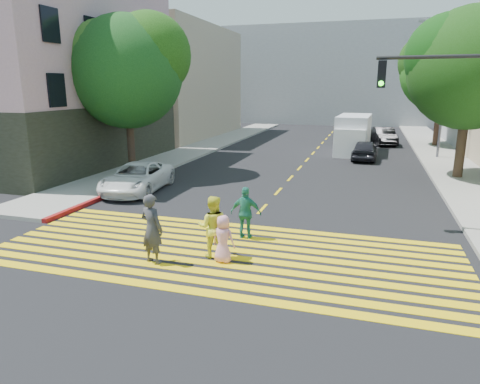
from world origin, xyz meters
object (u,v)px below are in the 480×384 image
at_px(dark_car_near, 365,150).
at_px(white_van, 353,135).
at_px(pedestrian_woman, 213,227).
at_px(traffic_signal, 471,115).
at_px(tree_right_far, 445,66).
at_px(tree_right_near, 473,62).
at_px(dark_car_parked, 384,136).
at_px(pedestrian_man, 152,229).
at_px(silver_car, 362,132).
at_px(pedestrian_child, 223,239).
at_px(pedestrian_extra, 246,213).
at_px(tree_left, 128,66).
at_px(white_sedan, 137,177).

distance_m(dark_car_near, white_van, 2.98).
height_order(pedestrian_woman, traffic_signal, traffic_signal).
bearing_deg(tree_right_far, traffic_signal, -95.54).
height_order(tree_right_near, dark_car_parked, tree_right_near).
height_order(pedestrian_man, white_van, white_van).
xyz_separation_m(silver_car, dark_car_parked, (1.83, -3.20, 0.08)).
xyz_separation_m(pedestrian_man, pedestrian_child, (1.81, 0.60, -0.30)).
distance_m(pedestrian_child, pedestrian_extra, 1.99).
xyz_separation_m(pedestrian_child, traffic_signal, (6.49, 4.20, 3.18)).
relative_size(tree_left, silver_car, 1.97).
bearing_deg(pedestrian_extra, white_van, -101.11).
distance_m(tree_right_far, dark_car_near, 11.01).
xyz_separation_m(tree_right_far, traffic_signal, (-2.15, -22.15, -2.33)).
bearing_deg(traffic_signal, white_van, 104.88).
height_order(tree_left, white_van, tree_left).
bearing_deg(pedestrian_woman, white_van, -109.80).
height_order(dark_car_parked, white_van, white_van).
xyz_separation_m(tree_right_near, pedestrian_man, (-9.95, -14.21, -4.86)).
distance_m(tree_left, pedestrian_child, 14.33).
distance_m(tree_left, pedestrian_woman, 13.82).
distance_m(pedestrian_woman, dark_car_parked, 26.81).
xyz_separation_m(pedestrian_man, silver_car, (4.66, 30.39, -0.34)).
xyz_separation_m(pedestrian_child, white_sedan, (-6.38, 6.49, -0.01)).
bearing_deg(traffic_signal, tree_left, 160.06).
bearing_deg(pedestrian_extra, traffic_signal, -165.05).
bearing_deg(white_van, white_sedan, -118.26).
bearing_deg(white_sedan, traffic_signal, -16.61).
distance_m(pedestrian_child, white_van, 21.36).
distance_m(tree_right_near, white_sedan, 16.98).
height_order(tree_left, pedestrian_woman, tree_left).
distance_m(tree_left, pedestrian_man, 13.66).
bearing_deg(white_sedan, white_van, 52.57).
xyz_separation_m(tree_left, white_sedan, (2.36, -3.68, -5.06)).
xyz_separation_m(tree_right_far, pedestrian_extra, (-8.57, -24.37, -5.34)).
xyz_separation_m(tree_right_far, pedestrian_child, (-8.64, -26.35, -5.51)).
bearing_deg(pedestrian_extra, pedestrian_child, 83.98).
bearing_deg(tree_right_far, white_van, -140.43).
xyz_separation_m(white_sedan, white_van, (8.81, 14.73, 0.61)).
xyz_separation_m(tree_left, pedestrian_man, (6.94, -10.77, -4.74)).
xyz_separation_m(pedestrian_extra, dark_car_parked, (4.60, 24.61, -0.13)).
height_order(white_van, traffic_signal, traffic_signal).
xyz_separation_m(pedestrian_extra, white_van, (2.36, 19.24, 0.43)).
bearing_deg(silver_car, pedestrian_woman, 86.42).
relative_size(tree_left, pedestrian_man, 4.38).
height_order(dark_car_near, dark_car_parked, dark_car_parked).
bearing_deg(pedestrian_man, tree_right_near, -108.52).
relative_size(tree_right_near, dark_car_near, 2.24).
xyz_separation_m(pedestrian_man, traffic_signal, (8.30, 4.81, 2.88)).
bearing_deg(tree_left, tree_right_near, 11.52).
xyz_separation_m(pedestrian_woman, white_van, (2.82, 20.95, 0.38)).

